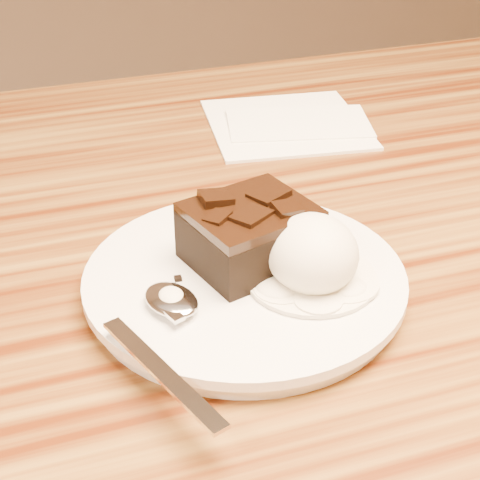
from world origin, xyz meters
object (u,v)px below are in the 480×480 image
object	(u,v)px
spoon	(171,302)
ice_cream_scoop	(312,253)
napkin	(286,123)
plate	(245,284)
brownie	(250,238)

from	to	relation	value
spoon	ice_cream_scoop	bearing A→B (deg)	-18.95
ice_cream_scoop	spoon	distance (m)	0.10
ice_cream_scoop	napkin	world-z (taller)	ice_cream_scoop
plate	napkin	world-z (taller)	plate
plate	brownie	xyz separation A→B (m)	(0.01, 0.01, 0.03)
plate	ice_cream_scoop	xyz separation A→B (m)	(0.04, -0.02, 0.03)
brownie	spoon	world-z (taller)	brownie
plate	ice_cream_scoop	bearing A→B (deg)	-30.23
plate	spoon	size ratio (longest dim) A/B	1.30
brownie	ice_cream_scoop	world-z (taller)	ice_cream_scoop
napkin	brownie	bearing A→B (deg)	-117.08
napkin	spoon	bearing A→B (deg)	-124.06
plate	brownie	bearing A→B (deg)	57.63
ice_cream_scoop	napkin	distance (m)	0.31
napkin	plate	bearing A→B (deg)	-117.36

